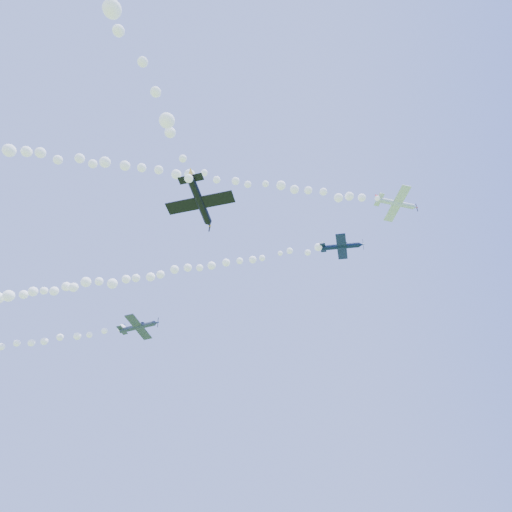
% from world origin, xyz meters
% --- Properties ---
extents(plane_white, '(7.31, 7.75, 2.89)m').
position_xyz_m(plane_white, '(27.20, -3.72, 55.90)').
color(plane_white, silver).
extents(smoke_trail_white, '(78.25, 31.01, 3.10)m').
position_xyz_m(smoke_trail_white, '(-13.91, -19.12, 55.62)').
color(smoke_trail_white, white).
extents(plane_navy, '(7.91, 8.19, 2.96)m').
position_xyz_m(plane_navy, '(17.65, 2.92, 53.88)').
color(plane_navy, '#0C1636').
extents(smoke_trail_navy, '(80.78, 5.80, 3.07)m').
position_xyz_m(smoke_trail_navy, '(-25.10, 4.51, 53.70)').
color(smoke_trail_navy, white).
extents(plane_grey, '(7.95, 8.25, 2.20)m').
position_xyz_m(plane_grey, '(-20.15, 7.21, 44.22)').
color(plane_grey, '#34394C').
extents(plane_black, '(7.35, 6.96, 2.73)m').
position_xyz_m(plane_black, '(1.59, -26.16, 36.00)').
color(plane_black, black).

